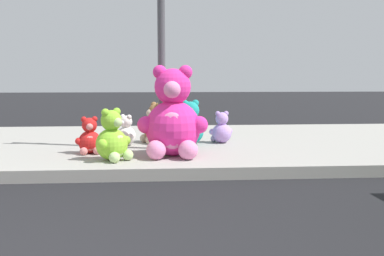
# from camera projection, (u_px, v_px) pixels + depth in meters

# --- Properties ---
(sidewalk) EXTENTS (28.00, 4.40, 0.15)m
(sidewalk) POSITION_uv_depth(u_px,v_px,m) (101.00, 146.00, 7.23)
(sidewalk) COLOR #9E9B93
(sidewalk) RESTS_ON ground_plane
(sign_pole) EXTENTS (0.56, 0.11, 3.20)m
(sign_pole) POSITION_uv_depth(u_px,v_px,m) (161.00, 31.00, 6.30)
(sign_pole) COLOR #4C4C51
(sign_pole) RESTS_ON sidewalk
(plush_pink_large) EXTENTS (0.93, 0.83, 1.21)m
(plush_pink_large) POSITION_uv_depth(u_px,v_px,m) (173.00, 120.00, 5.87)
(plush_pink_large) COLOR #F22D93
(plush_pink_large) RESTS_ON sidewalk
(plush_teal) EXTENTS (0.48, 0.50, 0.70)m
(plush_teal) POSITION_uv_depth(u_px,v_px,m) (190.00, 126.00, 6.92)
(plush_teal) COLOR teal
(plush_teal) RESTS_ON sidewalk
(plush_brown) EXTENTS (0.47, 0.47, 0.65)m
(plush_brown) POSITION_uv_depth(u_px,v_px,m) (155.00, 127.00, 7.04)
(plush_brown) COLOR olive
(plush_brown) RESTS_ON sidewalk
(plush_lavender) EXTENTS (0.39, 0.36, 0.51)m
(plush_lavender) POSITION_uv_depth(u_px,v_px,m) (221.00, 130.00, 7.06)
(plush_lavender) COLOR #B28CD8
(plush_lavender) RESTS_ON sidewalk
(plush_white) EXTENTS (0.34, 0.34, 0.48)m
(plush_white) POSITION_uv_depth(u_px,v_px,m) (126.00, 133.00, 6.77)
(plush_white) COLOR white
(plush_white) RESTS_ON sidewalk
(plush_red) EXTENTS (0.39, 0.36, 0.51)m
(plush_red) POSITION_uv_depth(u_px,v_px,m) (90.00, 139.00, 6.08)
(plush_red) COLOR red
(plush_red) RESTS_ON sidewalk
(plush_lime) EXTENTS (0.48, 0.47, 0.66)m
(plush_lime) POSITION_uv_depth(u_px,v_px,m) (113.00, 140.00, 5.59)
(plush_lime) COLOR #8CD133
(plush_lime) RESTS_ON sidewalk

